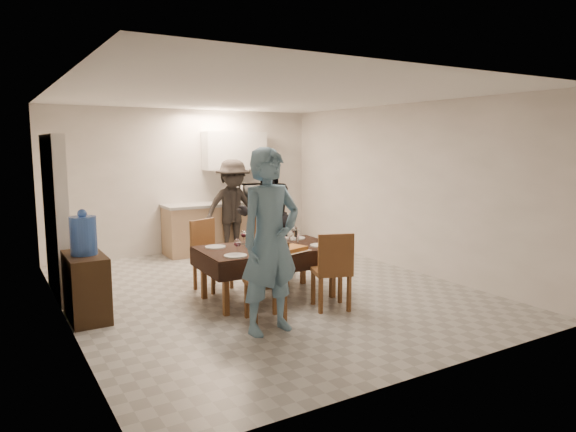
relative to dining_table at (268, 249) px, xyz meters
name	(u,v)px	position (x,y,z in m)	size (l,w,h in m)	color
floor	(264,290)	(0.13, 0.35, -0.64)	(5.00, 6.00, 0.02)	#ACADA8
ceiling	(263,95)	(0.13, 0.35, 1.96)	(5.00, 6.00, 0.02)	white
wall_back	(186,181)	(0.13, 3.35, 0.66)	(5.00, 0.02, 2.60)	white
wall_front	(434,226)	(0.13, -2.65, 0.66)	(5.00, 0.02, 2.60)	white
wall_left	(60,207)	(-2.37, 0.35, 0.66)	(0.02, 6.00, 2.60)	white
wall_right	(403,187)	(2.63, 0.35, 0.66)	(0.02, 6.00, 2.60)	white
stub_partition	(56,216)	(-2.29, 1.55, 0.41)	(0.15, 1.40, 2.10)	beige
kitchen_base_cabinet	(224,228)	(0.73, 3.03, -0.21)	(2.20, 0.60, 0.86)	tan
kitchen_worktop	(224,204)	(0.73, 3.03, 0.24)	(2.24, 0.64, 0.05)	#A1A09C
upper_cabinet	(235,151)	(1.03, 3.17, 1.21)	(1.20, 0.34, 0.70)	white
dining_table	(268,249)	(0.00, 0.00, 0.00)	(1.77, 1.07, 0.68)	black
chair_near_left	(269,274)	(-0.45, -0.84, -0.08)	(0.49, 0.49, 0.50)	brown
chair_near_right	(335,263)	(0.45, -0.84, -0.07)	(0.55, 0.56, 0.51)	brown
chair_far_left	(215,249)	(-0.45, 0.66, -0.06)	(0.56, 0.57, 0.51)	brown
chair_far_right	(274,239)	(0.45, 0.65, -0.02)	(0.54, 0.55, 0.55)	brown
console	(86,287)	(-2.15, 0.37, -0.27)	(0.40, 0.81, 0.75)	#332111
water_jug	(83,236)	(-2.15, 0.37, 0.32)	(0.29, 0.29, 0.43)	#3761B6
wine_bottle	(263,235)	(-0.05, 0.05, 0.18)	(0.07, 0.07, 0.29)	black
water_pitcher	(294,237)	(0.35, -0.05, 0.13)	(0.13, 0.13, 0.20)	white
savoury_tart	(290,249)	(0.10, -0.38, 0.06)	(0.44, 0.33, 0.05)	#CD7E3C
salad_bowl	(281,240)	(0.30, 0.18, 0.06)	(0.17, 0.17, 0.06)	silver
mushroom_dish	(255,242)	(-0.05, 0.28, 0.05)	(0.19, 0.19, 0.03)	silver
wine_glass_a	(237,247)	(-0.55, -0.25, 0.13)	(0.09, 0.09, 0.20)	white
wine_glass_b	(295,233)	(0.55, 0.25, 0.13)	(0.09, 0.09, 0.19)	white
wine_glass_c	(244,237)	(-0.20, 0.30, 0.13)	(0.08, 0.08, 0.19)	white
plate_near_left	(236,256)	(-0.60, -0.30, 0.04)	(0.27, 0.27, 0.02)	silver
plate_near_right	(320,245)	(0.60, -0.30, 0.04)	(0.26, 0.26, 0.02)	silver
plate_far_left	(215,247)	(-0.60, 0.30, 0.04)	(0.26, 0.26, 0.02)	silver
plate_far_right	(296,238)	(0.60, 0.30, 0.04)	(0.27, 0.27, 0.02)	silver
microwave	(254,192)	(1.35, 3.03, 0.42)	(0.56, 0.38, 0.31)	white
person_near	(270,241)	(-0.55, -1.05, 0.33)	(0.71, 0.47, 1.95)	#6089A5
person_far	(267,214)	(0.55, 1.05, 0.29)	(0.91, 0.71, 1.86)	black
person_kitchen	(233,208)	(0.70, 2.58, 0.21)	(1.10, 0.63, 1.71)	black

